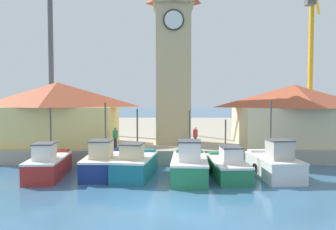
# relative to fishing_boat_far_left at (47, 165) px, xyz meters

# --- Properties ---
(ground_plane) EXTENTS (300.00, 300.00, 0.00)m
(ground_plane) POSITION_rel_fishing_boat_far_left_xyz_m (7.01, -5.47, -0.77)
(ground_plane) COLOR #386689
(quay_wharf) EXTENTS (120.00, 40.00, 1.04)m
(quay_wharf) POSITION_rel_fishing_boat_far_left_xyz_m (7.01, 23.53, -0.25)
(quay_wharf) COLOR #A89E89
(quay_wharf) RESTS_ON ground
(fishing_boat_far_left) EXTENTS (2.15, 4.70, 4.21)m
(fishing_boat_far_left) POSITION_rel_fishing_boat_far_left_xyz_m (0.00, 0.00, 0.00)
(fishing_boat_far_left) COLOR #AD2823
(fishing_boat_far_left) RESTS_ON ground
(fishing_boat_left_outer) EXTENTS (2.22, 4.69, 4.52)m
(fishing_boat_left_outer) POSITION_rel_fishing_boat_far_left_xyz_m (3.24, 0.55, 0.02)
(fishing_boat_left_outer) COLOR navy
(fishing_boat_left_outer) RESTS_ON ground
(fishing_boat_left_inner) EXTENTS (2.62, 4.60, 4.13)m
(fishing_boat_left_inner) POSITION_rel_fishing_boat_far_left_xyz_m (5.25, -0.03, 0.01)
(fishing_boat_left_inner) COLOR #196B7F
(fishing_boat_left_inner) RESTS_ON ground
(fishing_boat_mid_left) EXTENTS (2.33, 4.87, 4.03)m
(fishing_boat_mid_left) POSITION_rel_fishing_boat_far_left_xyz_m (8.48, -0.52, 0.05)
(fishing_boat_mid_left) COLOR #237A4C
(fishing_boat_mid_left) RESTS_ON ground
(fishing_boat_center) EXTENTS (2.11, 4.99, 3.46)m
(fishing_boat_center) POSITION_rel_fishing_boat_far_left_xyz_m (10.84, 0.02, -0.09)
(fishing_boat_center) COLOR #237A4C
(fishing_boat_center) RESTS_ON ground
(fishing_boat_mid_right) EXTENTS (2.51, 4.64, 4.62)m
(fishing_boat_mid_right) POSITION_rel_fishing_boat_far_left_xyz_m (13.65, -0.01, 0.04)
(fishing_boat_mid_right) COLOR silver
(fishing_boat_mid_right) RESTS_ON ground
(clock_tower) EXTENTS (3.30, 3.30, 15.52)m
(clock_tower) POSITION_rel_fishing_boat_far_left_xyz_m (7.67, 7.83, 7.63)
(clock_tower) COLOR tan
(clock_tower) RESTS_ON quay_wharf
(warehouse_left) EXTENTS (9.56, 5.77, 5.04)m
(warehouse_left) POSITION_rel_fishing_boat_far_left_xyz_m (-1.72, 6.90, 2.85)
(warehouse_left) COLOR #E5D17A
(warehouse_left) RESTS_ON quay_wharf
(warehouse_right) EXTENTS (9.40, 6.40, 4.86)m
(warehouse_right) POSITION_rel_fishing_boat_far_left_xyz_m (17.55, 7.15, 2.76)
(warehouse_right) COLOR beige
(warehouse_right) RESTS_ON quay_wharf
(port_crane_near) EXTENTS (4.45, 6.77, 18.02)m
(port_crane_near) POSITION_rel_fishing_boat_far_left_xyz_m (23.98, 19.01, 6.97)
(port_crane_near) COLOR #976E11
(port_crane_near) RESTS_ON quay_wharf
(port_crane_far) EXTENTS (4.97, 9.70, 21.87)m
(port_crane_far) POSITION_rel_fishing_boat_far_left_xyz_m (-5.89, 17.23, 8.80)
(port_crane_far) COLOR #353539
(port_crane_far) RESTS_ON quay_wharf
(dock_worker_near_tower) EXTENTS (0.34, 0.22, 1.62)m
(dock_worker_near_tower) POSITION_rel_fishing_boat_far_left_xyz_m (3.38, 4.23, 1.11)
(dock_worker_near_tower) COLOR #33333D
(dock_worker_near_tower) RESTS_ON quay_wharf
(dock_worker_along_quay) EXTENTS (0.34, 0.22, 1.62)m
(dock_worker_along_quay) POSITION_rel_fishing_boat_far_left_xyz_m (9.27, 4.78, 1.11)
(dock_worker_along_quay) COLOR #33333D
(dock_worker_along_quay) RESTS_ON quay_wharf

